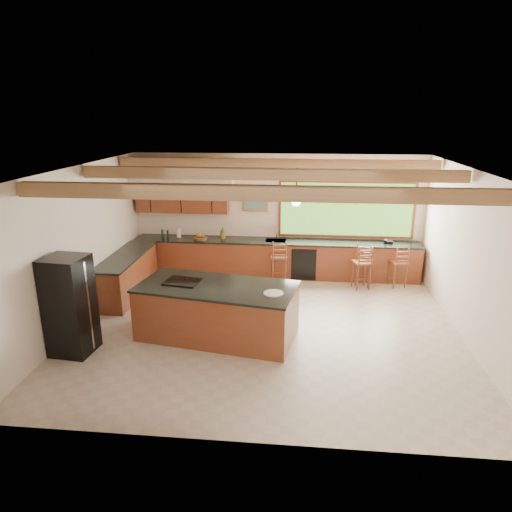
# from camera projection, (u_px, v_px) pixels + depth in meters

# --- Properties ---
(ground) EXTENTS (7.20, 7.20, 0.00)m
(ground) POSITION_uv_depth(u_px,v_px,m) (267.00, 327.00, 8.79)
(ground) COLOR beige
(ground) RESTS_ON ground
(room_shell) EXTENTS (7.27, 6.54, 3.02)m
(room_shell) POSITION_uv_depth(u_px,v_px,m) (261.00, 207.00, 8.76)
(room_shell) COLOR white
(room_shell) RESTS_ON ground
(counter_run) EXTENTS (7.12, 3.10, 1.23)m
(counter_run) POSITION_uv_depth(u_px,v_px,m) (241.00, 262.00, 11.12)
(counter_run) COLOR brown
(counter_run) RESTS_ON ground
(island) EXTENTS (3.01, 1.80, 1.01)m
(island) POSITION_uv_depth(u_px,v_px,m) (217.00, 311.00, 8.30)
(island) COLOR brown
(island) RESTS_ON ground
(refrigerator) EXTENTS (0.72, 0.71, 1.70)m
(refrigerator) POSITION_uv_depth(u_px,v_px,m) (70.00, 306.00, 7.64)
(refrigerator) COLOR black
(refrigerator) RESTS_ON ground
(bar_stool_a) EXTENTS (0.43, 0.43, 1.08)m
(bar_stool_a) POSITION_uv_depth(u_px,v_px,m) (279.00, 258.00, 10.86)
(bar_stool_a) COLOR brown
(bar_stool_a) RESTS_ON ground
(bar_stool_b) EXTENTS (0.48, 0.48, 1.07)m
(bar_stool_b) POSITION_uv_depth(u_px,v_px,m) (362.00, 263.00, 10.47)
(bar_stool_b) COLOR brown
(bar_stool_b) RESTS_ON ground
(bar_stool_c) EXTENTS (0.49, 0.49, 1.07)m
(bar_stool_c) POSITION_uv_depth(u_px,v_px,m) (365.00, 261.00, 10.67)
(bar_stool_c) COLOR brown
(bar_stool_c) RESTS_ON ground
(bar_stool_d) EXTENTS (0.43, 0.43, 0.99)m
(bar_stool_d) POSITION_uv_depth(u_px,v_px,m) (399.00, 264.00, 10.61)
(bar_stool_d) COLOR brown
(bar_stool_d) RESTS_ON ground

